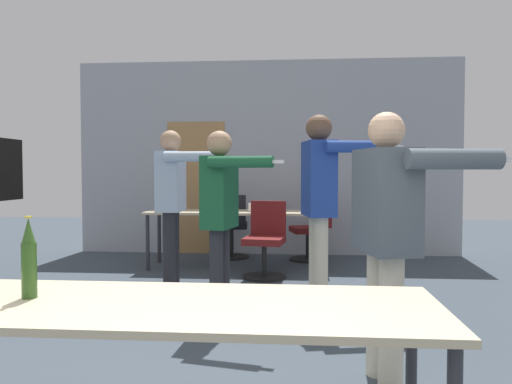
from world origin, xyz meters
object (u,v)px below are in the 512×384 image
object	(u,v)px
person_near_casual	(172,193)
office_chair_far_right	(265,242)
person_far_watching	(320,192)
person_center_tall	(388,222)
drink_cup	(251,208)
person_right_polo	(221,205)
office_chair_mid_tucked	(313,231)
office_chair_near_pushed	(231,228)
beer_bottle	(29,260)

from	to	relation	value
person_near_casual	office_chair_far_right	distance (m)	1.31
person_near_casual	person_far_watching	bearing A→B (deg)	62.27
person_center_tall	person_near_casual	bearing A→B (deg)	-153.08
drink_cup	person_center_tall	bearing A→B (deg)	-71.71
office_chair_far_right	person_right_polo	bearing A→B (deg)	89.02
office_chair_mid_tucked	office_chair_near_pushed	size ratio (longest dim) A/B	0.96
person_center_tall	beer_bottle	world-z (taller)	person_center_tall
person_far_watching	office_chair_mid_tucked	size ratio (longest dim) A/B	1.98
beer_bottle	office_chair_far_right	bearing A→B (deg)	79.80
person_near_casual	drink_cup	distance (m)	1.33
beer_bottle	person_right_polo	bearing A→B (deg)	78.87
office_chair_mid_tucked	office_chair_near_pushed	bearing A→B (deg)	74.48
person_far_watching	office_chair_near_pushed	bearing A→B (deg)	-166.85
drink_cup	person_near_casual	bearing A→B (deg)	-126.96
person_near_casual	person_right_polo	bearing A→B (deg)	31.35
person_center_tall	office_chair_far_right	world-z (taller)	person_center_tall
person_near_casual	person_center_tall	distance (m)	3.04
person_center_tall	office_chair_mid_tucked	size ratio (longest dim) A/B	1.80
office_chair_far_right	beer_bottle	bearing A→B (deg)	87.80
office_chair_mid_tucked	office_chair_far_right	bearing A→B (deg)	138.81
person_center_tall	person_right_polo	xyz separation A→B (m)	(-1.19, 1.21, 0.02)
person_near_casual	office_chair_mid_tucked	xyz separation A→B (m)	(1.61, 1.78, -0.62)
person_far_watching	office_chair_far_right	xyz separation A→B (m)	(-0.59, 1.41, -0.67)
person_near_casual	office_chair_mid_tucked	size ratio (longest dim) A/B	1.91
person_right_polo	drink_cup	size ratio (longest dim) A/B	14.79
office_chair_near_pushed	beer_bottle	world-z (taller)	beer_bottle
office_chair_near_pushed	beer_bottle	distance (m)	5.28
person_far_watching	drink_cup	distance (m)	2.04
beer_bottle	office_chair_near_pushed	bearing A→B (deg)	88.36
office_chair_near_pushed	beer_bottle	xyz separation A→B (m)	(-0.15, -5.26, 0.47)
office_chair_far_right	person_near_casual	bearing A→B (deg)	38.71
person_far_watching	person_right_polo	distance (m)	0.94
office_chair_near_pushed	person_far_watching	bearing A→B (deg)	-70.39
beer_bottle	drink_cup	size ratio (longest dim) A/B	3.08
office_chair_mid_tucked	office_chair_far_right	world-z (taller)	office_chair_far_right
office_chair_far_right	beer_bottle	world-z (taller)	beer_bottle
person_center_tall	person_far_watching	bearing A→B (deg)	179.92
office_chair_mid_tucked	office_chair_far_right	xyz separation A→B (m)	(-0.61, -1.19, 0.01)
person_right_polo	drink_cup	bearing A→B (deg)	-169.89
person_center_tall	office_chair_far_right	xyz separation A→B (m)	(-0.92, 2.96, -0.55)
beer_bottle	drink_cup	xyz separation A→B (m)	(0.52, 4.49, -0.10)
office_chair_far_right	office_chair_near_pushed	xyz separation A→B (m)	(-0.58, 1.22, 0.02)
person_far_watching	person_near_casual	xyz separation A→B (m)	(-1.58, 0.81, -0.05)
person_far_watching	office_chair_mid_tucked	xyz separation A→B (m)	(0.02, 2.59, -0.67)
office_chair_mid_tucked	office_chair_far_right	size ratio (longest dim) A/B	0.99
person_near_casual	person_center_tall	world-z (taller)	person_near_casual
person_center_tall	drink_cup	world-z (taller)	person_center_tall
office_chair_mid_tucked	drink_cup	bearing A→B (deg)	117.87
person_right_polo	drink_cup	xyz separation A→B (m)	(0.07, 2.20, -0.18)
person_near_casual	office_chair_near_pushed	distance (m)	1.95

